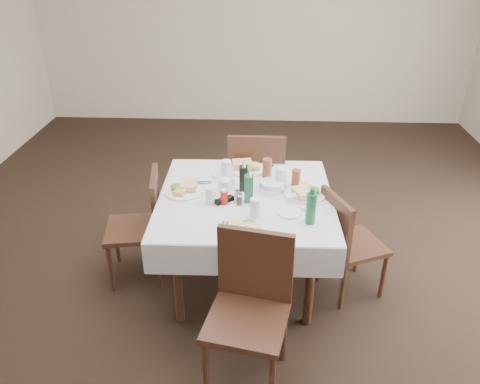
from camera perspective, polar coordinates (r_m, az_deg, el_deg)
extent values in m
plane|color=black|center=(3.93, 0.53, -8.70)|extent=(7.00, 7.00, 0.00)
cube|color=beige|center=(6.70, 1.84, 20.11)|extent=(6.00, 0.04, 2.80)
cylinder|color=black|center=(3.22, -7.62, -10.49)|extent=(0.06, 0.06, 0.72)
cylinder|color=black|center=(3.94, -5.69, -2.36)|extent=(0.06, 0.06, 0.72)
cylinder|color=black|center=(3.21, 8.57, -10.80)|extent=(0.06, 0.06, 0.72)
cylinder|color=black|center=(3.93, 7.29, -2.58)|extent=(0.06, 0.06, 0.72)
cube|color=black|center=(3.34, 0.67, -0.90)|extent=(1.13, 1.13, 0.03)
cube|color=silver|center=(3.33, 0.67, -0.58)|extent=(1.24, 1.24, 0.01)
cube|color=silver|center=(3.92, 0.87, 2.35)|extent=(1.22, 0.03, 0.22)
cube|color=silver|center=(2.88, 0.38, -8.44)|extent=(1.22, 0.03, 0.22)
cube|color=silver|center=(3.43, 10.95, -2.34)|extent=(0.03, 1.22, 0.22)
cube|color=silver|center=(3.45, -9.56, -2.01)|extent=(0.03, 1.22, 0.22)
cube|color=black|center=(4.15, 2.04, 1.32)|extent=(0.47, 0.47, 0.04)
cube|color=black|center=(3.85, 2.02, 3.26)|extent=(0.47, 0.05, 0.51)
cylinder|color=black|center=(4.45, 4.67, -0.31)|extent=(0.04, 0.04, 0.48)
cylinder|color=black|center=(4.10, 4.73, -3.03)|extent=(0.04, 0.04, 0.48)
cylinder|color=black|center=(4.45, -0.54, -0.16)|extent=(0.04, 0.04, 0.48)
cylinder|color=black|center=(4.10, -0.92, -2.86)|extent=(0.04, 0.04, 0.48)
cube|color=black|center=(2.76, 0.82, -15.46)|extent=(0.53, 0.53, 0.04)
cube|color=black|center=(2.75, 1.88, -8.96)|extent=(0.45, 0.13, 0.49)
cylinder|color=black|center=(2.84, -4.25, -20.68)|extent=(0.04, 0.04, 0.46)
cylinder|color=black|center=(3.09, -1.92, -15.47)|extent=(0.04, 0.04, 0.46)
cylinder|color=black|center=(2.78, 3.93, -22.20)|extent=(0.04, 0.04, 0.46)
cylinder|color=black|center=(3.03, 5.40, -16.69)|extent=(0.04, 0.04, 0.46)
cube|color=black|center=(3.53, 13.68, -6.29)|extent=(0.52, 0.52, 0.04)
cube|color=black|center=(3.33, 11.49, -3.90)|extent=(0.19, 0.38, 0.43)
cylinder|color=black|center=(3.63, 17.07, -9.73)|extent=(0.03, 0.03, 0.41)
cylinder|color=black|center=(3.46, 12.40, -11.16)|extent=(0.03, 0.03, 0.41)
cylinder|color=black|center=(3.85, 14.13, -6.87)|extent=(0.03, 0.03, 0.41)
cylinder|color=black|center=(3.69, 9.64, -8.05)|extent=(0.03, 0.03, 0.41)
cube|color=black|center=(3.67, -12.83, -4.45)|extent=(0.47, 0.47, 0.04)
cube|color=black|center=(3.53, -10.19, -1.23)|extent=(0.10, 0.41, 0.45)
cylinder|color=black|center=(3.96, -14.86, -5.73)|extent=(0.03, 0.03, 0.42)
cylinder|color=black|center=(3.91, -9.67, -5.51)|extent=(0.03, 0.03, 0.42)
cylinder|color=black|center=(3.67, -15.51, -8.85)|extent=(0.03, 0.03, 0.42)
cylinder|color=black|center=(3.62, -9.88, -8.66)|extent=(0.03, 0.03, 0.42)
cylinder|color=white|center=(3.70, 0.87, 2.80)|extent=(0.29, 0.29, 0.02)
cube|color=tan|center=(3.71, 0.28, 3.44)|extent=(0.17, 0.15, 0.05)
cube|color=gold|center=(3.68, 1.69, 3.10)|extent=(0.11, 0.09, 0.04)
ellipsoid|color=#3B6B1C|center=(3.65, 0.73, 2.93)|extent=(0.11, 0.10, 0.05)
cylinder|color=white|center=(2.93, 0.68, -4.73)|extent=(0.26, 0.26, 0.01)
cube|color=tan|center=(2.89, 1.20, -4.63)|extent=(0.14, 0.11, 0.04)
cube|color=gold|center=(2.93, -0.17, -4.12)|extent=(0.11, 0.10, 0.03)
ellipsoid|color=#3B6B1C|center=(2.95, 1.04, -3.85)|extent=(0.10, 0.09, 0.04)
cylinder|color=white|center=(3.37, 7.94, -0.23)|extent=(0.29, 0.29, 0.02)
cube|color=tan|center=(3.31, 7.68, -0.11)|extent=(0.17, 0.19, 0.05)
cube|color=gold|center=(3.40, 7.87, 0.60)|extent=(0.08, 0.10, 0.04)
ellipsoid|color=#3B6B1C|center=(3.36, 8.80, 0.24)|extent=(0.11, 0.10, 0.05)
cylinder|color=white|center=(3.39, -6.87, 0.06)|extent=(0.28, 0.28, 0.01)
cube|color=tan|center=(3.40, -6.29, 0.76)|extent=(0.12, 0.15, 0.05)
cube|color=gold|center=(3.34, -7.28, 0.04)|extent=(0.10, 0.11, 0.04)
ellipsoid|color=#3B6B1C|center=(3.40, -7.60, 0.63)|extent=(0.10, 0.09, 0.05)
cylinder|color=white|center=(3.62, -2.33, 2.15)|extent=(0.15, 0.15, 0.01)
cylinder|color=white|center=(3.13, 6.08, -2.50)|extent=(0.16, 0.16, 0.01)
cylinder|color=silver|center=(3.54, -1.70, 2.72)|extent=(0.08, 0.08, 0.15)
cylinder|color=silver|center=(3.06, 1.89, -1.93)|extent=(0.07, 0.07, 0.13)
cylinder|color=silver|center=(3.43, 5.01, 1.76)|extent=(0.08, 0.08, 0.15)
cylinder|color=silver|center=(3.21, -3.66, -0.43)|extent=(0.07, 0.07, 0.12)
cylinder|color=brown|center=(3.57, 3.32, 2.95)|extent=(0.07, 0.07, 0.15)
cylinder|color=brown|center=(3.45, 6.84, 1.67)|extent=(0.06, 0.06, 0.13)
cylinder|color=silver|center=(3.41, 3.93, 0.55)|extent=(0.19, 0.19, 0.03)
cylinder|color=silver|center=(3.40, 3.94, 0.93)|extent=(0.17, 0.17, 0.04)
cube|color=black|center=(3.36, 0.42, 1.67)|extent=(0.06, 0.06, 0.19)
cone|color=silver|center=(3.31, 0.43, 3.52)|extent=(0.03, 0.03, 0.05)
cube|color=#1D613D|center=(3.21, 1.09, 0.40)|extent=(0.06, 0.06, 0.20)
cone|color=silver|center=(3.16, 1.11, 2.43)|extent=(0.03, 0.03, 0.06)
cylinder|color=#B31B12|center=(3.21, -1.96, -0.68)|extent=(0.05, 0.05, 0.09)
cylinder|color=white|center=(3.18, -1.97, 0.19)|extent=(0.04, 0.04, 0.02)
cylinder|color=white|center=(3.25, -0.41, -0.57)|extent=(0.04, 0.04, 0.07)
cylinder|color=silver|center=(3.23, -0.41, 0.06)|extent=(0.04, 0.04, 0.01)
cylinder|color=#453026|center=(3.20, -0.08, -0.99)|extent=(0.04, 0.04, 0.07)
cylinder|color=silver|center=(3.18, -0.08, -0.35)|extent=(0.04, 0.04, 0.01)
cylinder|color=white|center=(3.36, -1.86, -0.04)|extent=(0.15, 0.15, 0.01)
cylinder|color=white|center=(3.34, -1.88, 0.78)|extent=(0.09, 0.09, 0.10)
cylinder|color=black|center=(3.32, -1.89, 1.29)|extent=(0.08, 0.08, 0.01)
torus|color=white|center=(3.37, -1.14, 1.08)|extent=(0.05, 0.05, 0.06)
cube|color=black|center=(3.25, -1.93, -0.99)|extent=(0.14, 0.12, 0.03)
cylinder|color=#1D613D|center=(3.00, 8.64, -2.00)|extent=(0.07, 0.07, 0.21)
cylinder|color=#1D613D|center=(2.94, 8.82, 0.10)|extent=(0.03, 0.03, 0.04)
cube|color=white|center=(3.27, 6.35, -0.75)|extent=(0.11, 0.08, 0.05)
cube|color=pink|center=(3.27, 6.35, -0.63)|extent=(0.08, 0.06, 0.02)
cube|color=silver|center=(3.72, 3.21, 2.84)|extent=(0.08, 0.18, 0.01)
cube|color=silver|center=(3.71, 3.63, 2.76)|extent=(0.08, 0.18, 0.01)
cube|color=silver|center=(2.95, -1.77, -4.51)|extent=(0.03, 0.17, 0.01)
cube|color=silver|center=(2.96, -2.27, -4.47)|extent=(0.03, 0.17, 0.01)
cube|color=silver|center=(3.18, 6.90, -2.14)|extent=(0.16, 0.06, 0.01)
cube|color=silver|center=(3.20, 7.01, -1.93)|extent=(0.16, 0.06, 0.01)
cube|color=silver|center=(3.52, -5.20, 1.18)|extent=(0.20, 0.05, 0.01)
cube|color=silver|center=(3.49, -5.18, 0.94)|extent=(0.20, 0.05, 0.01)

